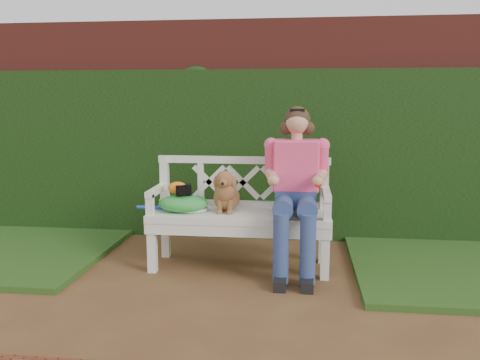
# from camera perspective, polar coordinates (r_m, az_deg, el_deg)

# --- Properties ---
(ground) EXTENTS (60.00, 60.00, 0.00)m
(ground) POSITION_cam_1_polar(r_m,az_deg,el_deg) (3.76, -3.71, -13.02)
(ground) COLOR #573320
(brick_wall) EXTENTS (10.00, 0.30, 2.20)m
(brick_wall) POSITION_cam_1_polar(r_m,az_deg,el_deg) (5.37, -0.04, 5.75)
(brick_wall) COLOR maroon
(brick_wall) RESTS_ON ground
(ivy_hedge) EXTENTS (10.00, 0.18, 1.70)m
(ivy_hedge) POSITION_cam_1_polar(r_m,az_deg,el_deg) (5.17, -0.34, 2.84)
(ivy_hedge) COLOR #214415
(ivy_hedge) RESTS_ON ground
(garden_bench) EXTENTS (1.59, 0.63, 0.48)m
(garden_bench) POSITION_cam_1_polar(r_m,az_deg,el_deg) (4.31, 0.00, -6.72)
(garden_bench) COLOR white
(garden_bench) RESTS_ON ground
(seated_woman) EXTENTS (0.61, 0.78, 1.31)m
(seated_woman) POSITION_cam_1_polar(r_m,az_deg,el_deg) (4.16, 6.28, -1.47)
(seated_woman) COLOR #E13663
(seated_woman) RESTS_ON ground
(dog) EXTENTS (0.29, 0.36, 0.36)m
(dog) POSITION_cam_1_polar(r_m,az_deg,el_deg) (4.24, -1.56, -1.15)
(dog) COLOR brown
(dog) RESTS_ON garden_bench
(tennis_racket) EXTENTS (0.69, 0.41, 0.03)m
(tennis_racket) POSITION_cam_1_polar(r_m,az_deg,el_deg) (4.34, -6.22, -3.18)
(tennis_racket) COLOR white
(tennis_racket) RESTS_ON garden_bench
(green_bag) EXTENTS (0.44, 0.36, 0.14)m
(green_bag) POSITION_cam_1_polar(r_m,az_deg,el_deg) (4.28, -6.40, -2.58)
(green_bag) COLOR green
(green_bag) RESTS_ON garden_bench
(camera_item) EXTENTS (0.15, 0.13, 0.09)m
(camera_item) POSITION_cam_1_polar(r_m,az_deg,el_deg) (4.26, -6.36, -1.08)
(camera_item) COLOR black
(camera_item) RESTS_ON green_bag
(baseball_glove) EXTENTS (0.18, 0.15, 0.11)m
(baseball_glove) POSITION_cam_1_polar(r_m,az_deg,el_deg) (4.28, -7.02, -0.90)
(baseball_glove) COLOR orange
(baseball_glove) RESTS_ON green_bag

